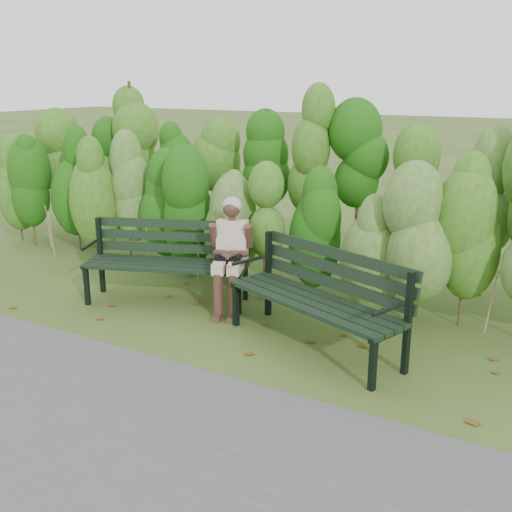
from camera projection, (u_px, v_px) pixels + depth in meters
The scene contains 7 objects.
ground at pixel (240, 331), 6.39m from camera, with size 80.00×80.00×0.00m, color #3A511B.
footpath at pixel (93, 433), 4.55m from camera, with size 60.00×2.50×0.01m, color #474749.
hedge_band at pixel (314, 188), 7.59m from camera, with size 11.04×1.67×2.42m.
leaf_litter at pixel (289, 347), 6.01m from camera, with size 5.96×2.27×0.01m.
bench_left at pixel (168, 255), 7.17m from camera, with size 2.01×1.25×0.96m.
bench_right at pixel (321, 291), 5.92m from camera, with size 2.06×1.27×0.98m.
seated_woman at pixel (230, 247), 6.82m from camera, with size 0.57×0.78×1.31m.
Camera 1 is at (3.03, -5.07, 2.59)m, focal length 42.00 mm.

